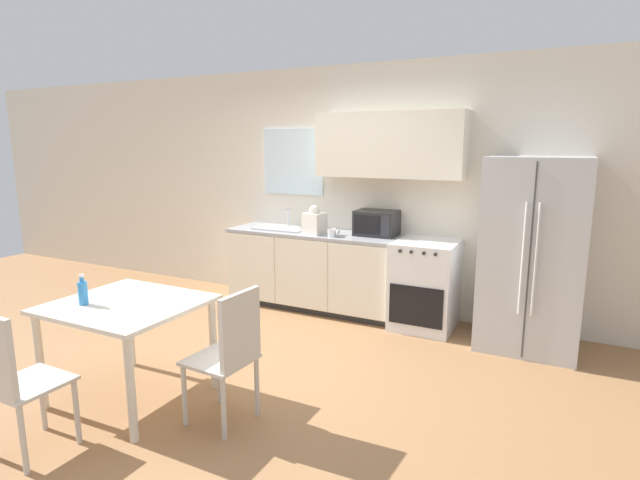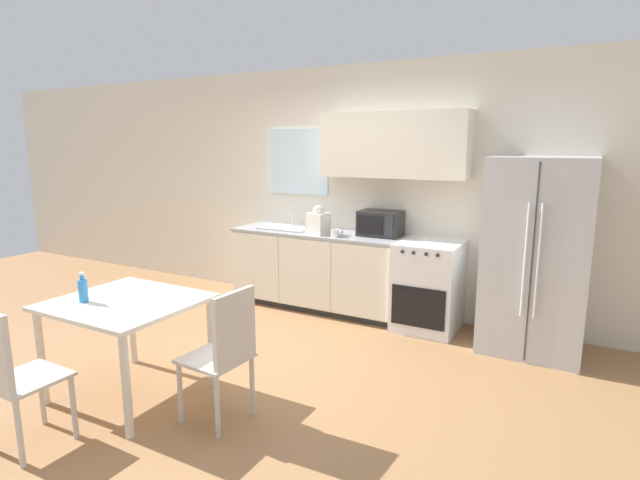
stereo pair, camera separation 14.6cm
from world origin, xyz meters
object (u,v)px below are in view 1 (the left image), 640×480
at_px(coffee_mug, 332,233).
at_px(dining_table, 128,316).
at_px(dining_chair_near, 11,375).
at_px(dining_chair_side, 231,349).
at_px(microwave, 376,223).
at_px(refrigerator, 533,254).
at_px(oven_range, 425,285).
at_px(drink_bottle, 83,292).

bearing_deg(coffee_mug, dining_table, -103.79).
bearing_deg(dining_chair_near, dining_chair_side, 44.96).
distance_m(microwave, dining_table, 2.75).
bearing_deg(dining_table, dining_chair_side, 3.03).
bearing_deg(refrigerator, dining_chair_side, -125.07).
bearing_deg(dining_chair_side, refrigerator, -31.50).
bearing_deg(dining_chair_near, coffee_mug, 80.01).
xyz_separation_m(dining_table, dining_chair_near, (-0.03, -0.84, -0.10)).
bearing_deg(coffee_mug, oven_range, 9.30).
xyz_separation_m(dining_chair_near, drink_bottle, (-0.20, 0.67, 0.29)).
bearing_deg(microwave, dining_chair_side, -91.38).
relative_size(dining_table, dining_chair_near, 1.08).
height_order(dining_table, dining_chair_near, dining_chair_near).
bearing_deg(dining_chair_side, oven_range, -11.70).
height_order(microwave, drink_bottle, microwave).
xyz_separation_m(dining_table, drink_bottle, (-0.23, -0.17, 0.19)).
bearing_deg(drink_bottle, coffee_mug, 72.15).
distance_m(oven_range, drink_bottle, 3.15).
bearing_deg(microwave, coffee_mug, -142.77).
bearing_deg(refrigerator, dining_table, -136.64).
bearing_deg(oven_range, dining_chair_side, -105.27).
height_order(dining_table, dining_chair_side, dining_chair_side).
relative_size(oven_range, dining_table, 0.89).
relative_size(oven_range, microwave, 2.04).
distance_m(refrigerator, drink_bottle, 3.73).
distance_m(oven_range, refrigerator, 1.07).
height_order(refrigerator, dining_chair_side, refrigerator).
distance_m(dining_chair_near, drink_bottle, 0.75).
height_order(microwave, dining_chair_near, microwave).
relative_size(microwave, drink_bottle, 2.01).
relative_size(dining_chair_side, drink_bottle, 4.26).
relative_size(coffee_mug, drink_bottle, 0.61).
xyz_separation_m(microwave, dining_chair_near, (-0.97, -3.39, -0.48)).
relative_size(microwave, coffee_mug, 3.31).
xyz_separation_m(oven_range, microwave, (-0.59, 0.13, 0.57)).
bearing_deg(microwave, dining_table, -110.19).
bearing_deg(drink_bottle, dining_chair_side, 11.14).
height_order(dining_chair_side, drink_bottle, drink_bottle).
bearing_deg(dining_chair_side, dining_chair_near, 137.89).
xyz_separation_m(oven_range, dining_chair_near, (-1.55, -3.26, 0.09)).
bearing_deg(dining_table, coffee_mug, 76.21).
distance_m(refrigerator, dining_table, 3.46).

